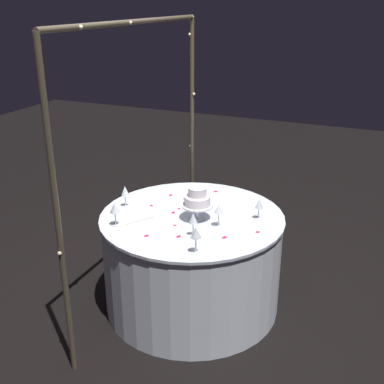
{
  "coord_description": "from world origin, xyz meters",
  "views": [
    {
      "loc": [
        -2.85,
        -1.23,
        2.18
      ],
      "look_at": [
        0.0,
        0.0,
        0.92
      ],
      "focal_mm": 45.1,
      "sensor_mm": 36.0,
      "label": 1
    }
  ],
  "objects_px": {
    "main_table": "(192,261)",
    "wine_glass_5": "(259,205)",
    "wine_glass_0": "(219,210)",
    "cake_knife": "(133,222)",
    "decorative_arch": "(139,127)",
    "wine_glass_3": "(115,209)",
    "wine_glass_2": "(196,234)",
    "wine_glass_4": "(193,219)",
    "wine_glass_1": "(125,192)",
    "tiered_cake": "(197,199)"
  },
  "relations": [
    {
      "from": "tiered_cake",
      "to": "cake_knife",
      "type": "height_order",
      "value": "tiered_cake"
    },
    {
      "from": "decorative_arch",
      "to": "wine_glass_0",
      "type": "bearing_deg",
      "value": -98.05
    },
    {
      "from": "wine_glass_0",
      "to": "decorative_arch",
      "type": "bearing_deg",
      "value": 81.95
    },
    {
      "from": "wine_glass_3",
      "to": "wine_glass_0",
      "type": "bearing_deg",
      "value": -67.92
    },
    {
      "from": "decorative_arch",
      "to": "wine_glass_4",
      "type": "xyz_separation_m",
      "value": [
        -0.28,
        -0.53,
        -0.48
      ]
    },
    {
      "from": "main_table",
      "to": "wine_glass_3",
      "type": "distance_m",
      "value": 0.73
    },
    {
      "from": "decorative_arch",
      "to": "wine_glass_0",
      "type": "xyz_separation_m",
      "value": [
        -0.09,
        -0.64,
        -0.48
      ]
    },
    {
      "from": "decorative_arch",
      "to": "tiered_cake",
      "type": "relative_size",
      "value": 8.7
    },
    {
      "from": "wine_glass_0",
      "to": "wine_glass_2",
      "type": "relative_size",
      "value": 0.91
    },
    {
      "from": "decorative_arch",
      "to": "wine_glass_4",
      "type": "relative_size",
      "value": 12.57
    },
    {
      "from": "main_table",
      "to": "cake_knife",
      "type": "distance_m",
      "value": 0.56
    },
    {
      "from": "main_table",
      "to": "wine_glass_3",
      "type": "xyz_separation_m",
      "value": [
        -0.35,
        0.41,
        0.49
      ]
    },
    {
      "from": "wine_glass_0",
      "to": "cake_knife",
      "type": "bearing_deg",
      "value": 108.21
    },
    {
      "from": "decorative_arch",
      "to": "wine_glass_3",
      "type": "bearing_deg",
      "value": 178.63
    },
    {
      "from": "decorative_arch",
      "to": "wine_glass_1",
      "type": "relative_size",
      "value": 12.6
    },
    {
      "from": "wine_glass_2",
      "to": "wine_glass_3",
      "type": "distance_m",
      "value": 0.66
    },
    {
      "from": "wine_glass_0",
      "to": "wine_glass_3",
      "type": "relative_size",
      "value": 0.95
    },
    {
      "from": "decorative_arch",
      "to": "wine_glass_3",
      "type": "xyz_separation_m",
      "value": [
        -0.35,
        0.01,
        -0.48
      ]
    },
    {
      "from": "wine_glass_1",
      "to": "wine_glass_3",
      "type": "bearing_deg",
      "value": -161.57
    },
    {
      "from": "cake_knife",
      "to": "wine_glass_2",
      "type": "bearing_deg",
      "value": -110.76
    },
    {
      "from": "decorative_arch",
      "to": "cake_knife",
      "type": "relative_size",
      "value": 8.04
    },
    {
      "from": "tiered_cake",
      "to": "wine_glass_5",
      "type": "distance_m",
      "value": 0.43
    },
    {
      "from": "wine_glass_0",
      "to": "cake_knife",
      "type": "distance_m",
      "value": 0.6
    },
    {
      "from": "decorative_arch",
      "to": "wine_glass_5",
      "type": "bearing_deg",
      "value": -80.95
    },
    {
      "from": "main_table",
      "to": "wine_glass_5",
      "type": "distance_m",
      "value": 0.67
    },
    {
      "from": "main_table",
      "to": "cake_knife",
      "type": "xyz_separation_m",
      "value": [
        -0.27,
        0.32,
        0.37
      ]
    },
    {
      "from": "main_table",
      "to": "wine_glass_5",
      "type": "xyz_separation_m",
      "value": [
        0.14,
        -0.45,
        0.48
      ]
    },
    {
      "from": "wine_glass_1",
      "to": "wine_glass_2",
      "type": "distance_m",
      "value": 0.86
    },
    {
      "from": "main_table",
      "to": "wine_glass_5",
      "type": "height_order",
      "value": "wine_glass_5"
    },
    {
      "from": "decorative_arch",
      "to": "wine_glass_1",
      "type": "height_order",
      "value": "decorative_arch"
    },
    {
      "from": "main_table",
      "to": "wine_glass_1",
      "type": "height_order",
      "value": "wine_glass_1"
    },
    {
      "from": "wine_glass_2",
      "to": "cake_knife",
      "type": "bearing_deg",
      "value": 69.24
    },
    {
      "from": "cake_knife",
      "to": "main_table",
      "type": "bearing_deg",
      "value": -49.89
    },
    {
      "from": "wine_glass_1",
      "to": "cake_knife",
      "type": "bearing_deg",
      "value": -139.52
    },
    {
      "from": "wine_glass_0",
      "to": "cake_knife",
      "type": "relative_size",
      "value": 0.62
    },
    {
      "from": "main_table",
      "to": "wine_glass_5",
      "type": "bearing_deg",
      "value": -72.99
    },
    {
      "from": "wine_glass_2",
      "to": "cake_knife",
      "type": "xyz_separation_m",
      "value": [
        0.21,
        0.56,
        -0.13
      ]
    },
    {
      "from": "wine_glass_4",
      "to": "wine_glass_5",
      "type": "distance_m",
      "value": 0.53
    },
    {
      "from": "wine_glass_4",
      "to": "wine_glass_3",
      "type": "bearing_deg",
      "value": 97.08
    },
    {
      "from": "wine_glass_0",
      "to": "main_table",
      "type": "bearing_deg",
      "value": 69.08
    },
    {
      "from": "wine_glass_3",
      "to": "wine_glass_4",
      "type": "bearing_deg",
      "value": -82.92
    },
    {
      "from": "wine_glass_1",
      "to": "wine_glass_3",
      "type": "height_order",
      "value": "wine_glass_3"
    },
    {
      "from": "wine_glass_4",
      "to": "main_table",
      "type": "bearing_deg",
      "value": 24.67
    },
    {
      "from": "tiered_cake",
      "to": "wine_glass_1",
      "type": "bearing_deg",
      "value": 91.26
    },
    {
      "from": "wine_glass_2",
      "to": "cake_knife",
      "type": "relative_size",
      "value": 0.68
    },
    {
      "from": "tiered_cake",
      "to": "cake_knife",
      "type": "bearing_deg",
      "value": 121.88
    },
    {
      "from": "wine_glass_0",
      "to": "wine_glass_5",
      "type": "bearing_deg",
      "value": -43.41
    },
    {
      "from": "tiered_cake",
      "to": "wine_glass_1",
      "type": "height_order",
      "value": "tiered_cake"
    },
    {
      "from": "wine_glass_1",
      "to": "wine_glass_4",
      "type": "xyz_separation_m",
      "value": [
        -0.23,
        -0.64,
        -0.0
      ]
    },
    {
      "from": "wine_glass_4",
      "to": "wine_glass_5",
      "type": "bearing_deg",
      "value": -36.97
    }
  ]
}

